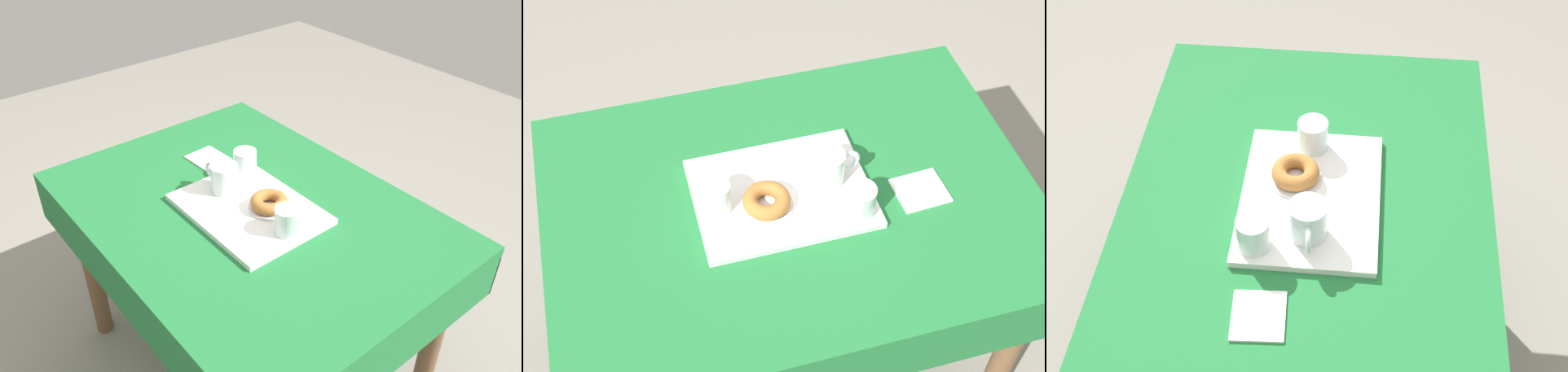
% 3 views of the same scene
% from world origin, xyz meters
% --- Properties ---
extents(ground_plane, '(6.00, 6.00, 0.00)m').
position_xyz_m(ground_plane, '(0.00, 0.00, 0.00)').
color(ground_plane, gray).
extents(dining_table, '(1.20, 0.88, 0.74)m').
position_xyz_m(dining_table, '(0.00, 0.00, 0.64)').
color(dining_table, '#1E6B33').
rests_on(dining_table, ground).
extents(serving_tray, '(0.43, 0.33, 0.02)m').
position_xyz_m(serving_tray, '(0.02, -0.01, 0.75)').
color(serving_tray, white).
rests_on(serving_tray, dining_table).
extents(tea_mug_left, '(0.13, 0.09, 0.09)m').
position_xyz_m(tea_mug_left, '(-0.10, -0.01, 0.80)').
color(tea_mug_left, silver).
rests_on(tea_mug_left, serving_tray).
extents(water_glass_near, '(0.08, 0.08, 0.08)m').
position_xyz_m(water_glass_near, '(-0.14, 0.10, 0.79)').
color(water_glass_near, silver).
rests_on(water_glass_near, serving_tray).
extents(water_glass_far, '(0.08, 0.08, 0.08)m').
position_xyz_m(water_glass_far, '(0.18, 0.00, 0.79)').
color(water_glass_far, silver).
rests_on(water_glass_far, serving_tray).
extents(donut_plate_left, '(0.13, 0.13, 0.01)m').
position_xyz_m(donut_plate_left, '(0.07, 0.03, 0.76)').
color(donut_plate_left, silver).
rests_on(donut_plate_left, serving_tray).
extents(sugar_donut_left, '(0.11, 0.11, 0.04)m').
position_xyz_m(sugar_donut_left, '(0.07, 0.03, 0.78)').
color(sugar_donut_left, '#A3662D').
rests_on(sugar_donut_left, donut_plate_left).
extents(paper_napkin, '(0.13, 0.12, 0.01)m').
position_xyz_m(paper_napkin, '(-0.31, 0.07, 0.74)').
color(paper_napkin, white).
rests_on(paper_napkin, dining_table).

